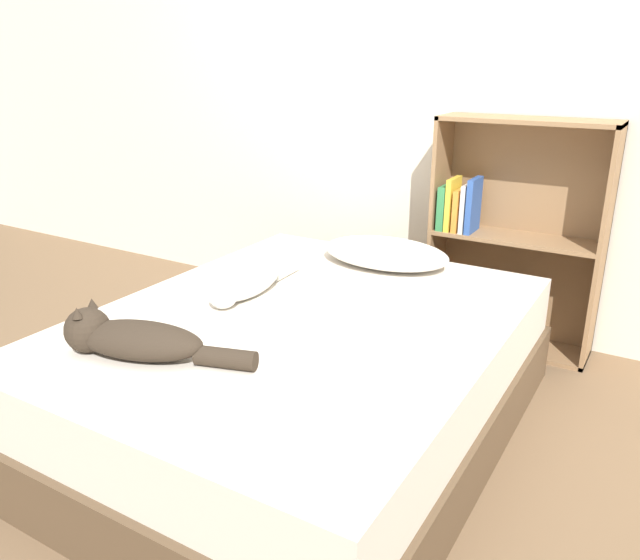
# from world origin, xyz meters

# --- Properties ---
(ground_plane) EXTENTS (8.00, 8.00, 0.00)m
(ground_plane) POSITION_xyz_m (0.00, 0.00, 0.00)
(ground_plane) COLOR brown
(wall_back) EXTENTS (8.00, 0.06, 2.50)m
(wall_back) POSITION_xyz_m (0.00, 1.35, 1.25)
(wall_back) COLOR silver
(wall_back) RESTS_ON ground_plane
(bed) EXTENTS (1.47, 1.87, 0.48)m
(bed) POSITION_xyz_m (0.00, 0.00, 0.24)
(bed) COLOR brown
(bed) RESTS_ON ground_plane
(pillow) EXTENTS (0.60, 0.38, 0.11)m
(pillow) POSITION_xyz_m (0.01, 0.72, 0.53)
(pillow) COLOR white
(pillow) RESTS_ON bed
(cat_light) EXTENTS (0.16, 0.58, 0.15)m
(cat_light) POSITION_xyz_m (-0.29, 0.06, 0.55)
(cat_light) COLOR white
(cat_light) RESTS_ON bed
(cat_dark) EXTENTS (0.63, 0.29, 0.17)m
(cat_dark) POSITION_xyz_m (-0.29, -0.55, 0.54)
(cat_dark) COLOR #33281E
(cat_dark) RESTS_ON bed
(bookshelf) EXTENTS (0.80, 0.26, 1.12)m
(bookshelf) POSITION_xyz_m (0.45, 1.22, 0.58)
(bookshelf) COLOR #8E6B47
(bookshelf) RESTS_ON ground_plane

